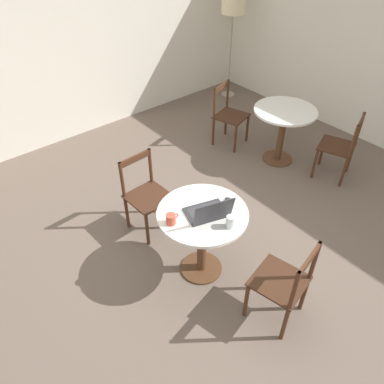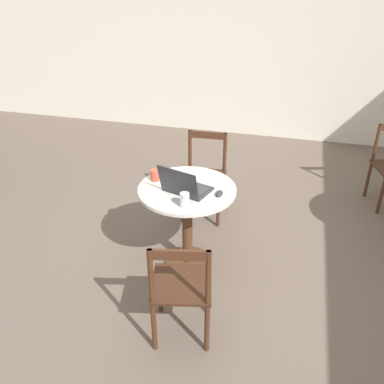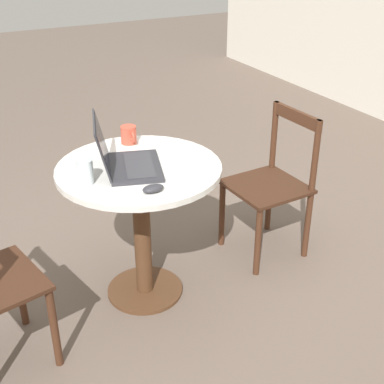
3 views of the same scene
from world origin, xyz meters
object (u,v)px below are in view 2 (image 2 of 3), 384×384
(mouse, at_px, (219,193))
(drinking_glass, at_px, (185,200))
(chair_near_back, at_px, (205,176))
(chair_near_front, at_px, (181,288))
(mug, at_px, (156,175))
(laptop, at_px, (185,187))
(cafe_table_near, at_px, (187,206))

(mouse, height_order, drinking_glass, drinking_glass)
(drinking_glass, bearing_deg, chair_near_back, 95.02)
(chair_near_front, bearing_deg, mug, 117.85)
(chair_near_front, height_order, mug, chair_near_front)
(chair_near_front, bearing_deg, mouse, 82.58)
(chair_near_front, distance_m, mug, 1.07)
(chair_near_back, distance_m, laptop, 0.99)
(chair_near_front, bearing_deg, chair_near_back, 97.47)
(chair_near_back, relative_size, mouse, 8.67)
(drinking_glass, bearing_deg, cafe_table_near, 101.43)
(cafe_table_near, xyz_separation_m, chair_near_front, (0.18, -0.82, -0.15))
(chair_near_back, xyz_separation_m, mouse, (0.32, -0.89, 0.34))
(cafe_table_near, distance_m, mouse, 0.34)
(chair_near_front, distance_m, drinking_glass, 0.67)
(drinking_glass, bearing_deg, chair_near_front, -77.50)
(cafe_table_near, relative_size, mouse, 8.09)
(chair_near_front, relative_size, mug, 7.14)
(mug, distance_m, drinking_glass, 0.49)
(chair_near_front, bearing_deg, laptop, 103.06)
(cafe_table_near, height_order, mouse, mouse)
(laptop, relative_size, mug, 3.51)
(drinking_glass, bearing_deg, laptop, 104.48)
(laptop, xyz_separation_m, mouse, (0.27, 0.02, -0.04))
(mug, bearing_deg, mouse, -11.47)
(chair_near_back, height_order, drinking_glass, drinking_glass)
(cafe_table_near, bearing_deg, drinking_glass, -78.57)
(chair_near_front, distance_m, chair_near_back, 1.68)
(cafe_table_near, xyz_separation_m, mug, (-0.29, 0.07, 0.22))
(cafe_table_near, xyz_separation_m, drinking_glass, (0.06, -0.28, 0.23))
(chair_near_front, distance_m, laptop, 0.85)
(mouse, xyz_separation_m, drinking_glass, (-0.22, -0.23, 0.04))
(chair_near_back, distance_m, drinking_glass, 1.19)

